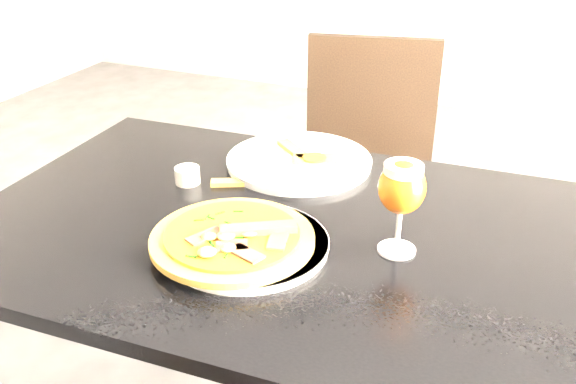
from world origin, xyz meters
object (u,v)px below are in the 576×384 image
at_px(dining_table, 276,262).
at_px(chair_far, 365,179).
at_px(pizza, 233,237).
at_px(beer_glass, 402,188).

height_order(dining_table, chair_far, chair_far).
xyz_separation_m(dining_table, chair_far, (-0.03, 0.75, -0.16)).
distance_m(dining_table, chair_far, 0.77).
relative_size(pizza, beer_glass, 1.70).
height_order(dining_table, pizza, pizza).
bearing_deg(beer_glass, pizza, -158.12).
height_order(dining_table, beer_glass, beer_glass).
distance_m(dining_table, beer_glass, 0.32).
distance_m(pizza, beer_glass, 0.31).
bearing_deg(chair_far, beer_glass, -82.48).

